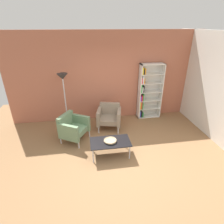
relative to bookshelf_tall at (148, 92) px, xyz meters
name	(u,v)px	position (x,y,z in m)	size (l,w,h in m)	color
ground_plane	(121,161)	(-1.39, -2.25, -0.93)	(8.32, 8.32, 0.00)	olive
brick_back_panel	(107,77)	(-1.39, 0.21, 0.52)	(6.40, 0.12, 2.90)	#B2664C
plaster_right_partition	(224,91)	(1.47, -1.65, 0.52)	(0.12, 5.20, 2.90)	silver
bookshelf_tall	(148,92)	(0.00, 0.00, 0.00)	(0.80, 0.30, 1.90)	silver
coffee_table_low	(110,143)	(-1.61, -1.95, -0.56)	(1.00, 0.56, 0.40)	black
decorative_bowl	(110,140)	(-1.61, -1.95, -0.50)	(0.32, 0.32, 0.05)	tan
armchair_corner_red	(109,116)	(-1.43, -0.60, -0.52)	(0.84, 0.80, 0.78)	gray
armchair_near_window	(73,127)	(-2.56, -1.12, -0.52)	(0.92, 0.94, 0.78)	slate
floor_lamp_torchiere	(63,83)	(-2.77, -0.25, 0.52)	(0.32, 0.32, 1.74)	silver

